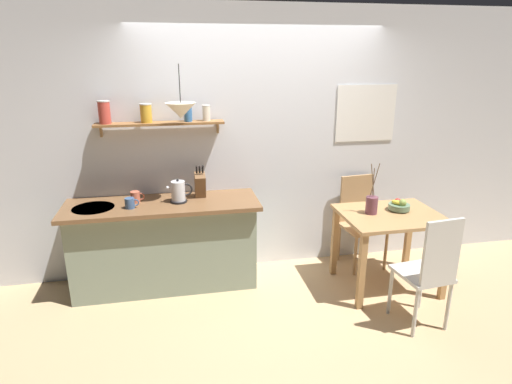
% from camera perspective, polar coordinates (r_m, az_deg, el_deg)
% --- Properties ---
extents(ground_plane, '(14.00, 14.00, 0.00)m').
position_cam_1_polar(ground_plane, '(4.38, 1.97, -12.85)').
color(ground_plane, tan).
extents(back_wall, '(6.80, 0.11, 2.70)m').
position_cam_1_polar(back_wall, '(4.53, 2.81, 6.59)').
color(back_wall, silver).
rests_on(back_wall, ground_plane).
extents(kitchen_counter, '(1.83, 0.63, 0.88)m').
position_cam_1_polar(kitchen_counter, '(4.37, -11.94, -6.72)').
color(kitchen_counter, gray).
rests_on(kitchen_counter, ground_plane).
extents(wall_shelf, '(1.20, 0.20, 0.34)m').
position_cam_1_polar(wall_shelf, '(4.20, -13.66, 9.52)').
color(wall_shelf, brown).
extents(dining_table, '(0.94, 0.77, 0.77)m').
position_cam_1_polar(dining_table, '(4.38, 17.26, -4.30)').
color(dining_table, tan).
rests_on(dining_table, ground_plane).
extents(dining_chair_near, '(0.42, 0.45, 1.02)m').
position_cam_1_polar(dining_chair_near, '(3.85, 21.97, -9.39)').
color(dining_chair_near, silver).
rests_on(dining_chair_near, ground_plane).
extents(dining_chair_far, '(0.47, 0.46, 0.98)m').
position_cam_1_polar(dining_chair_far, '(4.84, 13.54, -3.21)').
color(dining_chair_far, tan).
rests_on(dining_chair_far, ground_plane).
extents(fruit_bowl, '(0.21, 0.21, 0.13)m').
position_cam_1_polar(fruit_bowl, '(4.42, 18.39, -1.71)').
color(fruit_bowl, slate).
rests_on(fruit_bowl, dining_table).
extents(twig_vase, '(0.11, 0.11, 0.49)m').
position_cam_1_polar(twig_vase, '(4.26, 15.03, -1.60)').
color(twig_vase, brown).
rests_on(twig_vase, dining_table).
extents(electric_kettle, '(0.24, 0.16, 0.23)m').
position_cam_1_polar(electric_kettle, '(4.15, -10.19, 0.02)').
color(electric_kettle, black).
rests_on(electric_kettle, kitchen_counter).
extents(knife_block, '(0.10, 0.19, 0.32)m').
position_cam_1_polar(knife_block, '(4.26, -7.40, 1.02)').
color(knife_block, brown).
rests_on(knife_block, kitchen_counter).
extents(coffee_mug_by_sink, '(0.13, 0.09, 0.11)m').
position_cam_1_polar(coffee_mug_by_sink, '(4.25, -15.62, -0.62)').
color(coffee_mug_by_sink, '#C6664C').
rests_on(coffee_mug_by_sink, kitchen_counter).
extents(coffee_mug_spare, '(0.13, 0.09, 0.10)m').
position_cam_1_polar(coffee_mug_spare, '(4.10, -16.30, -1.42)').
color(coffee_mug_spare, '#3D5B89').
rests_on(coffee_mug_spare, kitchen_counter).
extents(pendant_lamp, '(0.28, 0.28, 0.47)m').
position_cam_1_polar(pendant_lamp, '(3.95, -9.90, 10.58)').
color(pendant_lamp, black).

